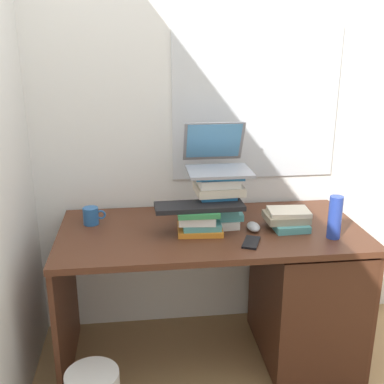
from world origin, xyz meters
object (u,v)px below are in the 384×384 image
(book_stack_tall, at_px, (219,199))
(mug, at_px, (91,216))
(desk, at_px, (283,287))
(book_stack_side, at_px, (288,219))
(keyboard, at_px, (199,206))
(computer_mouse, at_px, (253,227))
(water_bottle, at_px, (335,217))
(book_stack_keyboard_riser, at_px, (199,221))
(cell_phone, at_px, (251,242))
(laptop, at_px, (217,158))

(book_stack_tall, bearing_deg, mug, 173.43)
(desk, height_order, book_stack_side, book_stack_side)
(keyboard, distance_m, computer_mouse, 0.29)
(desk, bearing_deg, mug, 170.59)
(book_stack_side, bearing_deg, water_bottle, -40.52)
(book_stack_tall, height_order, mug, book_stack_tall)
(book_stack_keyboard_riser, relative_size, keyboard, 0.53)
(book_stack_tall, relative_size, book_stack_side, 1.22)
(book_stack_tall, bearing_deg, book_stack_keyboard_riser, -139.36)
(desk, distance_m, water_bottle, 0.49)
(computer_mouse, bearing_deg, book_stack_tall, 146.19)
(book_stack_tall, height_order, computer_mouse, book_stack_tall)
(cell_phone, bearing_deg, book_stack_side, 59.94)
(water_bottle, height_order, cell_phone, water_bottle)
(desk, xyz_separation_m, book_stack_tall, (-0.33, 0.09, 0.46))
(laptop, xyz_separation_m, mug, (-0.63, -0.00, -0.28))
(book_stack_side, relative_size, water_bottle, 1.07)
(book_stack_tall, bearing_deg, book_stack_side, -14.90)
(keyboard, bearing_deg, desk, -0.17)
(keyboard, relative_size, computer_mouse, 4.04)
(computer_mouse, xyz_separation_m, water_bottle, (0.35, -0.13, 0.08))
(book_stack_tall, bearing_deg, computer_mouse, -33.81)
(book_stack_keyboard_riser, distance_m, water_bottle, 0.63)
(book_stack_tall, xyz_separation_m, book_stack_side, (0.33, -0.09, -0.09))
(book_stack_tall, bearing_deg, water_bottle, -25.16)
(desk, distance_m, book_stack_keyboard_riser, 0.59)
(book_stack_tall, xyz_separation_m, water_bottle, (0.50, -0.24, -0.03))
(laptop, bearing_deg, water_bottle, -31.65)
(water_bottle, xyz_separation_m, cell_phone, (-0.39, -0.02, -0.10))
(laptop, bearing_deg, desk, -25.94)
(desk, distance_m, laptop, 0.75)
(book_stack_tall, xyz_separation_m, computer_mouse, (0.15, -0.10, -0.12))
(laptop, height_order, water_bottle, laptop)
(keyboard, height_order, mug, keyboard)
(book_stack_tall, height_order, keyboard, book_stack_tall)
(cell_phone, bearing_deg, book_stack_keyboard_riser, 167.19)
(book_stack_side, relative_size, mug, 1.93)
(book_stack_keyboard_riser, bearing_deg, laptop, 56.68)
(keyboard, bearing_deg, computer_mouse, -2.98)
(book_stack_tall, height_order, water_bottle, book_stack_tall)
(desk, relative_size, book_stack_keyboard_riser, 6.63)
(book_stack_tall, distance_m, mug, 0.64)
(book_stack_tall, distance_m, book_stack_side, 0.35)
(book_stack_tall, height_order, book_stack_keyboard_riser, book_stack_tall)
(desk, height_order, laptop, laptop)
(book_stack_keyboard_riser, distance_m, book_stack_side, 0.44)
(mug, bearing_deg, computer_mouse, -12.62)
(laptop, height_order, computer_mouse, laptop)
(book_stack_keyboard_riser, height_order, laptop, laptop)
(book_stack_side, relative_size, computer_mouse, 2.09)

